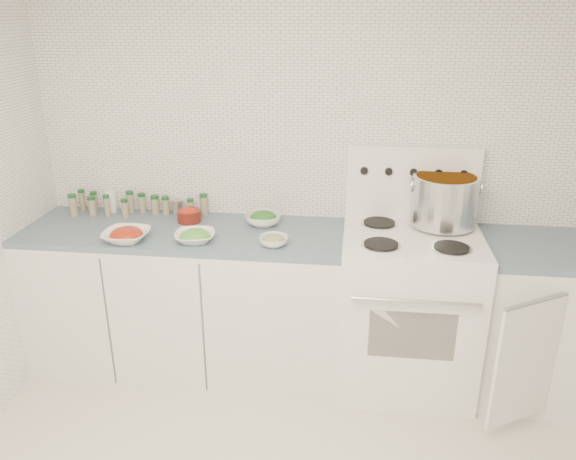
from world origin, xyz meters
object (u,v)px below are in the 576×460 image
object	(u,v)px
stove	(407,305)
bowl_snowpea	(195,236)
stock_pot	(444,198)
bowl_tomato	(126,235)

from	to	relation	value
stove	bowl_snowpea	world-z (taller)	stove
bowl_snowpea	stove	bearing A→B (deg)	7.66
stock_pot	bowl_tomato	bearing A→B (deg)	-168.22
stock_pot	bowl_tomato	xyz separation A→B (m)	(-1.73, -0.36, -0.16)
stove	bowl_snowpea	xyz separation A→B (m)	(-1.19, -0.16, 0.43)
stove	bowl_snowpea	distance (m)	1.27
stove	bowl_tomato	distance (m)	1.63
stock_pot	bowl_snowpea	size ratio (longest dim) A/B	1.52
bowl_snowpea	bowl_tomato	bearing A→B (deg)	-174.04
stove	bowl_tomato	size ratio (longest dim) A/B	5.38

